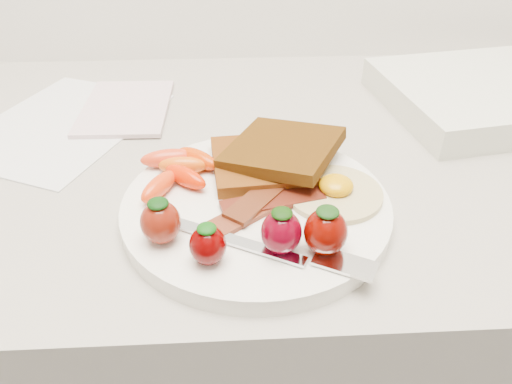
{
  "coord_description": "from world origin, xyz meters",
  "views": [
    {
      "loc": [
        -0.03,
        1.15,
        1.22
      ],
      "look_at": [
        -0.01,
        1.56,
        0.93
      ],
      "focal_mm": 35.0,
      "sensor_mm": 36.0,
      "label": 1
    }
  ],
  "objects": [
    {
      "name": "counter",
      "position": [
        0.0,
        1.7,
        0.45
      ],
      "size": [
        2.0,
        0.6,
        0.9
      ],
      "primitive_type": "cube",
      "color": "gray",
      "rests_on": "ground"
    },
    {
      "name": "plate",
      "position": [
        -0.01,
        1.56,
        0.91
      ],
      "size": [
        0.27,
        0.27,
        0.02
      ],
      "primitive_type": "cylinder",
      "color": "white",
      "rests_on": "counter"
    },
    {
      "name": "toast_lower",
      "position": [
        0.0,
        1.62,
        0.93
      ],
      "size": [
        0.11,
        0.11,
        0.01
      ],
      "primitive_type": "cube",
      "rotation": [
        0.0,
        0.0,
        0.08
      ],
      "color": "#482705",
      "rests_on": "plate"
    },
    {
      "name": "toast_upper",
      "position": [
        0.03,
        1.62,
        0.94
      ],
      "size": [
        0.15,
        0.15,
        0.03
      ],
      "primitive_type": "cube",
      "rotation": [
        0.0,
        -0.1,
        -0.49
      ],
      "color": "black",
      "rests_on": "toast_lower"
    },
    {
      "name": "fried_egg",
      "position": [
        0.07,
        1.56,
        0.92
      ],
      "size": [
        0.1,
        0.1,
        0.02
      ],
      "color": "beige",
      "rests_on": "plate"
    },
    {
      "name": "bacon_strips",
      "position": [
        0.0,
        1.55,
        0.92
      ],
      "size": [
        0.12,
        0.11,
        0.01
      ],
      "color": "#400A09",
      "rests_on": "plate"
    },
    {
      "name": "baby_carrots",
      "position": [
        -0.09,
        1.6,
        0.93
      ],
      "size": [
        0.09,
        0.11,
        0.02
      ],
      "color": "#E3580C",
      "rests_on": "plate"
    },
    {
      "name": "strawberries",
      "position": [
        -0.01,
        1.48,
        0.94
      ],
      "size": [
        0.18,
        0.06,
        0.05
      ],
      "color": "maroon",
      "rests_on": "plate"
    },
    {
      "name": "fork",
      "position": [
        0.02,
        1.48,
        0.92
      ],
      "size": [
        0.18,
        0.09,
        0.0
      ],
      "color": "silver",
      "rests_on": "plate"
    },
    {
      "name": "paper_sheet",
      "position": [
        -0.25,
        1.76,
        0.9
      ],
      "size": [
        0.29,
        0.32,
        0.0
      ],
      "primitive_type": "cube",
      "rotation": [
        0.0,
        0.0,
        -0.41
      ],
      "color": "silver",
      "rests_on": "counter"
    },
    {
      "name": "notepad",
      "position": [
        -0.18,
        1.8,
        0.91
      ],
      "size": [
        0.12,
        0.17,
        0.01
      ],
      "primitive_type": "cube",
      "rotation": [
        0.0,
        0.0,
        -0.02
      ],
      "color": "beige",
      "rests_on": "paper_sheet"
    },
    {
      "name": "appliance",
      "position": [
        0.34,
        1.79,
        0.92
      ],
      "size": [
        0.33,
        0.28,
        0.04
      ],
      "primitive_type": "cube",
      "rotation": [
        0.0,
        0.0,
        0.16
      ],
      "color": "beige",
      "rests_on": "counter"
    }
  ]
}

